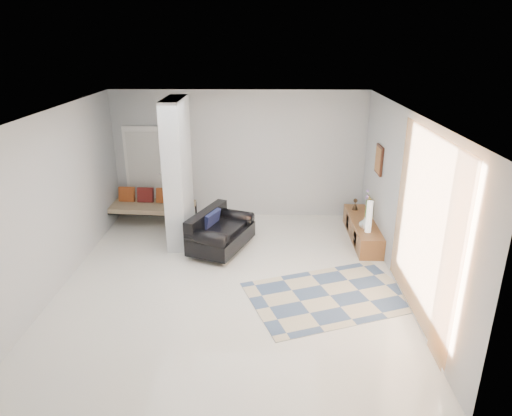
{
  "coord_description": "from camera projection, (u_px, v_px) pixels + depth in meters",
  "views": [
    {
      "loc": [
        0.56,
        -6.73,
        3.85
      ],
      "look_at": [
        0.41,
        0.6,
        1.07
      ],
      "focal_mm": 32.0,
      "sensor_mm": 36.0,
      "label": 1
    }
  ],
  "objects": [
    {
      "name": "floor",
      "position": [
        231.0,
        280.0,
        7.67
      ],
      "size": [
        6.0,
        6.0,
        0.0
      ],
      "primitive_type": "plane",
      "color": "white",
      "rests_on": "ground"
    },
    {
      "name": "wall_art",
      "position": [
        379.0,
        160.0,
        8.62
      ],
      "size": [
        0.04,
        0.45,
        0.55
      ],
      "primitive_type": "cube",
      "color": "#3B1A10",
      "rests_on": "wall_right"
    },
    {
      "name": "media_console",
      "position": [
        362.0,
        230.0,
        9.14
      ],
      "size": [
        0.45,
        1.93,
        0.8
      ],
      "color": "brown",
      "rests_on": "floor"
    },
    {
      "name": "loveseat",
      "position": [
        219.0,
        232.0,
        8.64
      ],
      "size": [
        1.27,
        1.59,
        0.76
      ],
      "rotation": [
        0.0,
        0.0,
        -0.38
      ],
      "color": "silver",
      "rests_on": "floor"
    },
    {
      "name": "partition_column",
      "position": [
        178.0,
        173.0,
        8.69
      ],
      "size": [
        0.35,
        1.2,
        2.8
      ],
      "primitive_type": "cube",
      "color": "silver",
      "rests_on": "floor"
    },
    {
      "name": "wall_left",
      "position": [
        56.0,
        201.0,
        7.23
      ],
      "size": [
        0.0,
        6.0,
        6.0
      ],
      "primitive_type": "plane",
      "rotation": [
        1.57,
        0.0,
        1.57
      ],
      "color": "#B9BCBE",
      "rests_on": "ground"
    },
    {
      "name": "cylinder_lamp",
      "position": [
        369.0,
        217.0,
        8.46
      ],
      "size": [
        0.11,
        0.11,
        0.61
      ],
      "primitive_type": "cylinder",
      "color": "silver",
      "rests_on": "media_console"
    },
    {
      "name": "wall_front",
      "position": [
        206.0,
        308.0,
        4.37
      ],
      "size": [
        6.0,
        0.0,
        6.0
      ],
      "primitive_type": "plane",
      "rotation": [
        -1.57,
        0.0,
        0.0
      ],
      "color": "#B9BCBE",
      "rests_on": "ground"
    },
    {
      "name": "curtain",
      "position": [
        424.0,
        229.0,
        6.03
      ],
      "size": [
        0.0,
        2.55,
        2.55
      ],
      "primitive_type": "plane",
      "rotation": [
        1.57,
        0.0,
        1.57
      ],
      "color": "#FA9C41",
      "rests_on": "wall_right"
    },
    {
      "name": "ceiling",
      "position": [
        227.0,
        112.0,
        6.68
      ],
      "size": [
        6.0,
        6.0,
        0.0
      ],
      "primitive_type": "plane",
      "rotation": [
        3.14,
        0.0,
        0.0
      ],
      "color": "white",
      "rests_on": "wall_back"
    },
    {
      "name": "hallway_door",
      "position": [
        145.0,
        172.0,
        10.12
      ],
      "size": [
        0.85,
        0.06,
        2.04
      ],
      "primitive_type": "cube",
      "color": "white",
      "rests_on": "floor"
    },
    {
      "name": "wall_right",
      "position": [
        405.0,
        203.0,
        7.12
      ],
      "size": [
        0.0,
        6.0,
        6.0
      ],
      "primitive_type": "plane",
      "rotation": [
        1.57,
        0.0,
        -1.57
      ],
      "color": "#B9BCBE",
      "rests_on": "ground"
    },
    {
      "name": "bronze_figurine",
      "position": [
        355.0,
        204.0,
        9.61
      ],
      "size": [
        0.13,
        0.13,
        0.24
      ],
      "primitive_type": null,
      "rotation": [
        0.0,
        0.0,
        -0.1
      ],
      "color": "black",
      "rests_on": "media_console"
    },
    {
      "name": "daybed",
      "position": [
        150.0,
        205.0,
        9.87
      ],
      "size": [
        1.88,
        0.92,
        0.77
      ],
      "rotation": [
        0.0,
        0.0,
        -0.08
      ],
      "color": "black",
      "rests_on": "floor"
    },
    {
      "name": "vase",
      "position": [
        365.0,
        223.0,
        8.69
      ],
      "size": [
        0.24,
        0.24,
        0.22
      ],
      "primitive_type": "imported",
      "rotation": [
        0.0,
        0.0,
        0.17
      ],
      "color": "silver",
      "rests_on": "media_console"
    },
    {
      "name": "wall_back",
      "position": [
        240.0,
        155.0,
        9.98
      ],
      "size": [
        6.0,
        0.0,
        6.0
      ],
      "primitive_type": "plane",
      "rotation": [
        1.57,
        0.0,
        0.0
      ],
      "color": "#B9BCBE",
      "rests_on": "ground"
    },
    {
      "name": "area_rug",
      "position": [
        330.0,
        296.0,
        7.19
      ],
      "size": [
        2.88,
        2.39,
        0.01
      ],
      "primitive_type": "cube",
      "rotation": [
        0.0,
        0.0,
        0.35
      ],
      "color": "beige",
      "rests_on": "floor"
    }
  ]
}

